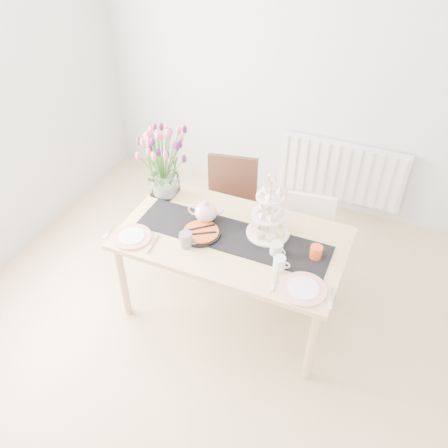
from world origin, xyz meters
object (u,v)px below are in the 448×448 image
at_px(tulip_vase, 162,154).
at_px(mug_white, 279,263).
at_px(dining_table, 232,244).
at_px(plate_left, 132,237).
at_px(cake_stand, 269,220).
at_px(chair_brown, 230,199).
at_px(plate_right, 303,289).
at_px(mug_grey, 186,240).
at_px(radiator, 341,172).
at_px(mug_orange, 316,252).
at_px(teapot, 206,212).
at_px(cream_jug, 276,249).
at_px(tart_tin, 201,233).
at_px(chair_white, 306,236).

relative_size(tulip_vase, mug_white, 6.83).
relative_size(dining_table, plate_left, 5.73).
relative_size(dining_table, mug_white, 16.61).
distance_m(tulip_vase, cake_stand, 0.95).
height_order(chair_brown, cake_stand, cake_stand).
relative_size(cake_stand, plate_right, 1.54).
height_order(dining_table, mug_grey, mug_grey).
bearing_deg(radiator, cake_stand, -99.12).
bearing_deg(mug_white, mug_orange, 44.63).
distance_m(mug_orange, plate_right, 0.32).
height_order(teapot, plate_left, teapot).
bearing_deg(radiator, plate_right, -85.71).
relative_size(tulip_vase, teapot, 2.51).
height_order(cake_stand, plate_right, cake_stand).
height_order(dining_table, mug_white, mug_white).
relative_size(chair_brown, plate_left, 3.12).
distance_m(radiator, cream_jug, 1.70).
bearing_deg(tart_tin, plate_left, -153.03).
height_order(teapot, plate_right, teapot).
xyz_separation_m(radiator, mug_white, (-0.06, -1.79, 0.35)).
xyz_separation_m(cake_stand, cream_jug, (0.12, -0.17, -0.09)).
height_order(tulip_vase, mug_orange, tulip_vase).
distance_m(chair_white, tulip_vase, 1.32).
relative_size(radiator, cake_stand, 2.64).
relative_size(chair_white, tulip_vase, 1.19).
height_order(tart_tin, plate_left, tart_tin).
distance_m(radiator, plate_left, 2.23).
bearing_deg(dining_table, tulip_vase, 158.57).
height_order(radiator, chair_brown, chair_brown).
height_order(chair_brown, plate_right, chair_brown).
height_order(cake_stand, cream_jug, cake_stand).
height_order(chair_white, cream_jug, cream_jug).
distance_m(chair_white, plate_left, 1.40).
xyz_separation_m(radiator, cream_jug, (-0.12, -1.66, 0.35)).
bearing_deg(mug_grey, cake_stand, 30.80).
xyz_separation_m(chair_brown, tulip_vase, (-0.38, -0.43, 0.61)).
relative_size(radiator, chair_white, 1.53).
relative_size(teapot, tart_tin, 0.92).
xyz_separation_m(tulip_vase, tart_tin, (0.48, -0.34, -0.35)).
xyz_separation_m(chair_white, plate_left, (-1.06, -0.86, 0.31)).
bearing_deg(cake_stand, teapot, -175.07).
distance_m(tart_tin, mug_grey, 0.15).
bearing_deg(plate_left, tulip_vase, 94.55).
xyz_separation_m(teapot, cream_jug, (0.59, -0.13, -0.04)).
bearing_deg(mug_orange, tart_tin, 127.98).
bearing_deg(teapot, mug_grey, -99.51).
bearing_deg(dining_table, chair_brown, 113.97).
xyz_separation_m(teapot, mug_white, (0.65, -0.26, -0.03)).
bearing_deg(cake_stand, chair_brown, 132.68).
height_order(mug_orange, plate_right, mug_orange).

